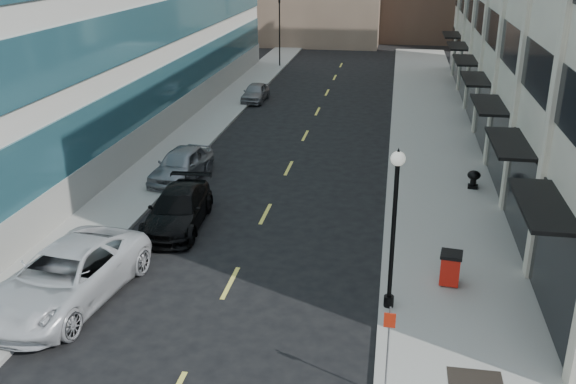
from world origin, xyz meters
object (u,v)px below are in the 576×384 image
(car_white_van, at_px, (66,276))
(trash_bin, at_px, (450,267))
(traffic_signal, at_px, (279,3))
(urn_planter, at_px, (474,178))
(car_silver_sedan, at_px, (181,164))
(sign_post, at_px, (388,338))
(car_grey_sedan, at_px, (255,92))
(car_black_pickup, at_px, (178,209))
(lamppost, at_px, (394,217))

(car_white_van, bearing_deg, trash_bin, 20.78)
(trash_bin, bearing_deg, traffic_signal, 115.63)
(traffic_signal, height_order, urn_planter, traffic_signal)
(car_silver_sedan, xyz_separation_m, sign_post, (10.10, -14.44, 0.94))
(car_grey_sedan, height_order, sign_post, sign_post)
(car_white_van, height_order, urn_planter, car_white_van)
(car_white_van, xyz_separation_m, car_silver_sedan, (0.00, 11.43, -0.11))
(car_silver_sedan, height_order, trash_bin, car_silver_sedan)
(trash_bin, bearing_deg, sign_post, -100.72)
(car_grey_sedan, height_order, trash_bin, car_grey_sedan)
(car_black_pickup, xyz_separation_m, urn_planter, (12.13, 6.08, -0.10))
(lamppost, bearing_deg, trash_bin, 41.92)
(car_black_pickup, bearing_deg, sign_post, -51.43)
(sign_post, bearing_deg, car_white_van, 166.06)
(car_white_van, bearing_deg, sign_post, -9.31)
(traffic_signal, bearing_deg, sign_post, -76.51)
(car_white_van, height_order, car_black_pickup, car_white_van)
(traffic_signal, distance_m, lamppost, 42.34)
(car_white_van, height_order, car_grey_sedan, car_white_van)
(traffic_signal, bearing_deg, car_white_van, -89.05)
(sign_post, distance_m, urn_planter, 15.72)
(car_black_pickup, bearing_deg, lamppost, -34.84)
(trash_bin, height_order, sign_post, sign_post)
(car_silver_sedan, height_order, sign_post, sign_post)
(car_black_pickup, height_order, car_silver_sedan, car_silver_sedan)
(sign_post, bearing_deg, traffic_signal, 106.14)
(car_white_van, relative_size, car_black_pickup, 1.24)
(car_grey_sedan, distance_m, trash_bin, 28.06)
(traffic_signal, height_order, lamppost, traffic_signal)
(traffic_signal, xyz_separation_m, car_silver_sedan, (0.70, -30.57, -4.93))
(lamppost, height_order, urn_planter, lamppost)
(car_grey_sedan, bearing_deg, urn_planter, -48.00)
(car_white_van, xyz_separation_m, urn_planter, (13.73, 12.25, -0.24))
(car_silver_sedan, height_order, urn_planter, car_silver_sedan)
(traffic_signal, xyz_separation_m, urn_planter, (14.43, -29.75, -5.06))
(car_black_pickup, distance_m, car_grey_sedan, 22.13)
(lamppost, bearing_deg, car_white_van, -173.55)
(trash_bin, bearing_deg, car_silver_sedan, 152.24)
(car_black_pickup, distance_m, sign_post, 12.55)
(sign_post, bearing_deg, lamppost, 92.64)
(car_white_van, relative_size, trash_bin, 5.67)
(urn_planter, bearing_deg, car_white_van, -138.25)
(sign_post, bearing_deg, car_silver_sedan, 127.61)
(car_black_pickup, xyz_separation_m, car_grey_sedan, (-1.60, 22.07, -0.10))
(car_grey_sedan, relative_size, lamppost, 0.74)
(car_silver_sedan, distance_m, trash_bin, 14.77)
(traffic_signal, relative_size, car_grey_sedan, 1.83)
(traffic_signal, xyz_separation_m, lamppost, (10.80, -40.86, -2.53))
(lamppost, bearing_deg, car_silver_sedan, 134.46)
(traffic_signal, relative_size, trash_bin, 6.14)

